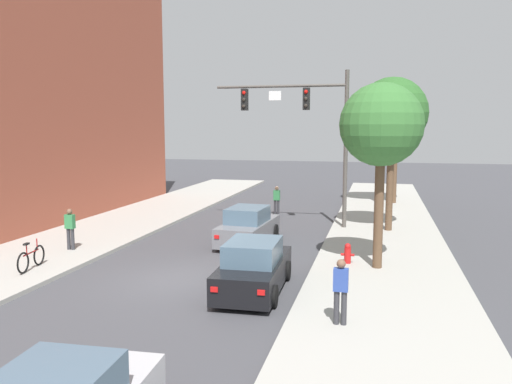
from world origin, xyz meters
TOP-DOWN VIEW (x-y plane):
  - ground_plane at (0.00, 0.00)m, footprint 120.00×120.00m
  - sidewalk_left at (-6.50, 0.00)m, footprint 5.00×60.00m
  - sidewalk_right at (6.50, 0.00)m, footprint 5.00×60.00m
  - traffic_signal_mast at (2.77, 9.54)m, footprint 6.50×0.38m
  - car_lead_grey at (0.79, 5.65)m, footprint 2.03×4.33m
  - car_following_black at (2.57, -0.55)m, footprint 1.94×4.29m
  - pedestrian_sidewalk_left_walker at (-5.62, 2.34)m, footprint 0.36×0.22m
  - pedestrian_crossing_road at (0.55, 13.06)m, footprint 0.36×0.22m
  - pedestrian_sidewalk_right_walker at (5.35, -2.96)m, footprint 0.36×0.22m
  - bicycle_leaning at (-5.27, -0.50)m, footprint 0.33×1.76m
  - fire_hydrant at (5.18, 2.87)m, footprint 0.48×0.24m
  - street_tree_nearest at (6.21, 2.53)m, footprint 2.81×2.81m
  - street_tree_second at (6.69, 9.30)m, footprint 3.25×3.25m
  - street_tree_third at (7.14, 18.50)m, footprint 3.03×3.03m
  - street_tree_farthest at (6.30, 18.40)m, footprint 3.22×3.22m

SIDE VIEW (x-z plane):
  - ground_plane at x=0.00m, z-range 0.00..0.00m
  - sidewalk_left at x=-6.50m, z-range 0.00..0.15m
  - sidewalk_right at x=6.50m, z-range 0.00..0.15m
  - fire_hydrant at x=5.18m, z-range 0.15..0.87m
  - bicycle_leaning at x=-5.27m, z-range 0.05..1.03m
  - car_lead_grey at x=0.79m, z-range -0.08..1.52m
  - car_following_black at x=2.57m, z-range -0.08..1.52m
  - pedestrian_crossing_road at x=0.55m, z-range 0.09..1.73m
  - pedestrian_sidewalk_left_walker at x=-5.62m, z-range 0.24..1.88m
  - pedestrian_sidewalk_right_walker at x=5.35m, z-range 0.24..1.88m
  - street_tree_nearest at x=6.21m, z-range 1.85..8.16m
  - traffic_signal_mast at x=2.77m, z-range 1.59..9.09m
  - street_tree_farthest at x=6.30m, z-range 1.97..8.91m
  - street_tree_second at x=6.69m, z-range 2.04..9.15m
  - street_tree_third at x=7.14m, z-range 2.13..9.22m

